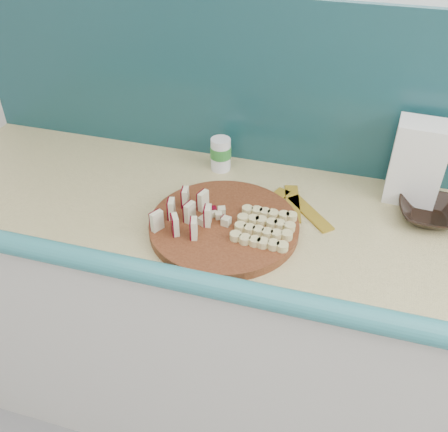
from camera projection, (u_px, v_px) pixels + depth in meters
kitchen_counter at (281, 329)px, 1.64m from camera, size 2.20×0.63×0.91m
backsplash at (318, 92)px, 1.43m from camera, size 2.20×0.02×0.50m
cutting_board at (224, 226)px, 1.32m from camera, size 0.40×0.40×0.02m
apple_wedges at (185, 213)px, 1.30m from camera, size 0.14×0.15×0.05m
apple_chunks at (215, 218)px, 1.31m from camera, size 0.07×0.06×0.02m
banana_slices at (264, 227)px, 1.28m from camera, size 0.15×0.15×0.02m
brown_bowl at (431, 213)px, 1.35m from camera, size 0.19×0.19×0.04m
flour_bag at (417, 162)px, 1.37m from camera, size 0.15×0.11×0.24m
canister at (221, 154)px, 1.54m from camera, size 0.06×0.06×0.11m
banana_peel at (290, 207)px, 1.40m from camera, size 0.24×0.20×0.01m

